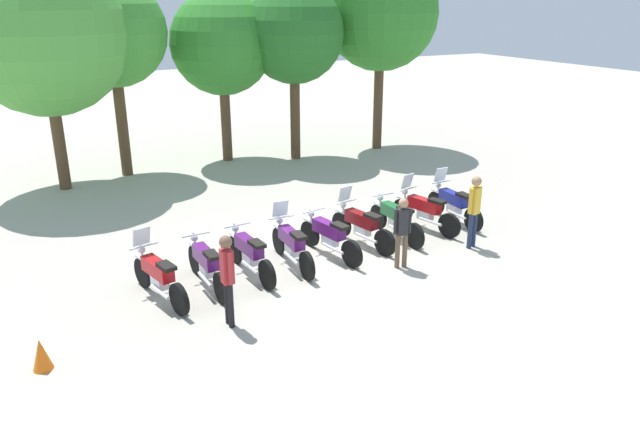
{
  "coord_description": "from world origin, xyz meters",
  "views": [
    {
      "loc": [
        -6.17,
        -11.3,
        5.7
      ],
      "look_at": [
        0.0,
        0.5,
        0.9
      ],
      "focal_mm": 33.71,
      "sensor_mm": 36.0,
      "label": 1
    }
  ],
  "objects_px": {
    "motorcycle_2": "(250,253)",
    "tree_4": "(381,13)",
    "motorcycle_1": "(206,265)",
    "motorcycle_3": "(291,244)",
    "motorcycle_4": "(329,236)",
    "motorcycle_8": "(453,204)",
    "traffic_cone": "(41,354)",
    "tree_0": "(43,32)",
    "motorcycle_7": "(424,210)",
    "person_0": "(402,228)",
    "motorcycle_0": "(158,276)",
    "motorcycle_6": "(395,219)",
    "tree_2": "(222,44)",
    "person_1": "(474,206)",
    "tree_1": "(112,33)",
    "person_2": "(227,273)",
    "tree_3": "(294,34)",
    "motorcycle_5": "(361,225)"
  },
  "relations": [
    {
      "from": "motorcycle_0",
      "to": "motorcycle_7",
      "type": "relative_size",
      "value": 1.0
    },
    {
      "from": "motorcycle_0",
      "to": "tree_2",
      "type": "relative_size",
      "value": 0.36
    },
    {
      "from": "motorcycle_8",
      "to": "traffic_cone",
      "type": "height_order",
      "value": "motorcycle_8"
    },
    {
      "from": "motorcycle_3",
      "to": "motorcycle_4",
      "type": "distance_m",
      "value": 1.0
    },
    {
      "from": "motorcycle_4",
      "to": "tree_2",
      "type": "height_order",
      "value": "tree_2"
    },
    {
      "from": "motorcycle_0",
      "to": "tree_0",
      "type": "bearing_deg",
      "value": -7.53
    },
    {
      "from": "motorcycle_4",
      "to": "traffic_cone",
      "type": "relative_size",
      "value": 3.95
    },
    {
      "from": "tree_2",
      "to": "tree_3",
      "type": "distance_m",
      "value": 2.55
    },
    {
      "from": "tree_1",
      "to": "motorcycle_0",
      "type": "bearing_deg",
      "value": -97.05
    },
    {
      "from": "motorcycle_4",
      "to": "motorcycle_1",
      "type": "bearing_deg",
      "value": 83.79
    },
    {
      "from": "motorcycle_4",
      "to": "tree_3",
      "type": "bearing_deg",
      "value": -30.85
    },
    {
      "from": "motorcycle_5",
      "to": "motorcycle_6",
      "type": "distance_m",
      "value": 1.01
    },
    {
      "from": "motorcycle_8",
      "to": "person_2",
      "type": "relative_size",
      "value": 1.24
    },
    {
      "from": "tree_4",
      "to": "person_1",
      "type": "bearing_deg",
      "value": -109.89
    },
    {
      "from": "motorcycle_3",
      "to": "person_0",
      "type": "bearing_deg",
      "value": -118.45
    },
    {
      "from": "motorcycle_0",
      "to": "motorcycle_6",
      "type": "height_order",
      "value": "motorcycle_0"
    },
    {
      "from": "motorcycle_7",
      "to": "person_0",
      "type": "distance_m",
      "value": 2.56
    },
    {
      "from": "motorcycle_0",
      "to": "tree_0",
      "type": "relative_size",
      "value": 0.3
    },
    {
      "from": "motorcycle_1",
      "to": "motorcycle_0",
      "type": "bearing_deg",
      "value": 93.38
    },
    {
      "from": "motorcycle_2",
      "to": "motorcycle_6",
      "type": "bearing_deg",
      "value": -89.87
    },
    {
      "from": "motorcycle_4",
      "to": "motorcycle_8",
      "type": "height_order",
      "value": "motorcycle_8"
    },
    {
      "from": "motorcycle_1",
      "to": "tree_1",
      "type": "bearing_deg",
      "value": -3.21
    },
    {
      "from": "person_0",
      "to": "motorcycle_2",
      "type": "bearing_deg",
      "value": -93.84
    },
    {
      "from": "motorcycle_4",
      "to": "person_1",
      "type": "relative_size",
      "value": 1.22
    },
    {
      "from": "motorcycle_4",
      "to": "tree_0",
      "type": "height_order",
      "value": "tree_0"
    },
    {
      "from": "motorcycle_1",
      "to": "person_1",
      "type": "relative_size",
      "value": 1.23
    },
    {
      "from": "motorcycle_1",
      "to": "tree_1",
      "type": "distance_m",
      "value": 10.31
    },
    {
      "from": "person_0",
      "to": "person_1",
      "type": "xyz_separation_m",
      "value": [
        2.17,
        0.16,
        0.11
      ]
    },
    {
      "from": "tree_1",
      "to": "person_2",
      "type": "bearing_deg",
      "value": -91.43
    },
    {
      "from": "motorcycle_4",
      "to": "motorcycle_6",
      "type": "relative_size",
      "value": 0.99
    },
    {
      "from": "motorcycle_2",
      "to": "tree_4",
      "type": "bearing_deg",
      "value": -50.19
    },
    {
      "from": "person_0",
      "to": "person_1",
      "type": "bearing_deg",
      "value": 111.43
    },
    {
      "from": "motorcycle_0",
      "to": "tree_4",
      "type": "xyz_separation_m",
      "value": [
        10.8,
        8.84,
        4.63
      ]
    },
    {
      "from": "motorcycle_8",
      "to": "tree_1",
      "type": "height_order",
      "value": "tree_1"
    },
    {
      "from": "motorcycle_2",
      "to": "motorcycle_6",
      "type": "height_order",
      "value": "same"
    },
    {
      "from": "motorcycle_7",
      "to": "motorcycle_8",
      "type": "xyz_separation_m",
      "value": [
        1.01,
        0.07,
        0.0
      ]
    },
    {
      "from": "tree_0",
      "to": "tree_1",
      "type": "distance_m",
      "value": 2.18
    },
    {
      "from": "tree_3",
      "to": "motorcycle_5",
      "type": "bearing_deg",
      "value": -104.8
    },
    {
      "from": "tree_0",
      "to": "motorcycle_7",
      "type": "bearing_deg",
      "value": -45.79
    },
    {
      "from": "traffic_cone",
      "to": "motorcycle_1",
      "type": "bearing_deg",
      "value": 26.42
    },
    {
      "from": "motorcycle_3",
      "to": "motorcycle_8",
      "type": "relative_size",
      "value": 1.0
    },
    {
      "from": "motorcycle_4",
      "to": "tree_4",
      "type": "relative_size",
      "value": 0.3
    },
    {
      "from": "motorcycle_3",
      "to": "traffic_cone",
      "type": "distance_m",
      "value": 5.59
    },
    {
      "from": "motorcycle_2",
      "to": "motorcycle_6",
      "type": "distance_m",
      "value": 4.03
    },
    {
      "from": "motorcycle_7",
      "to": "person_2",
      "type": "height_order",
      "value": "person_2"
    },
    {
      "from": "motorcycle_1",
      "to": "motorcycle_3",
      "type": "relative_size",
      "value": 1.0
    },
    {
      "from": "motorcycle_6",
      "to": "tree_3",
      "type": "height_order",
      "value": "tree_3"
    },
    {
      "from": "tree_2",
      "to": "tree_0",
      "type": "bearing_deg",
      "value": -170.19
    },
    {
      "from": "motorcycle_6",
      "to": "traffic_cone",
      "type": "height_order",
      "value": "motorcycle_6"
    },
    {
      "from": "motorcycle_8",
      "to": "tree_4",
      "type": "distance_m",
      "value": 9.71
    }
  ]
}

